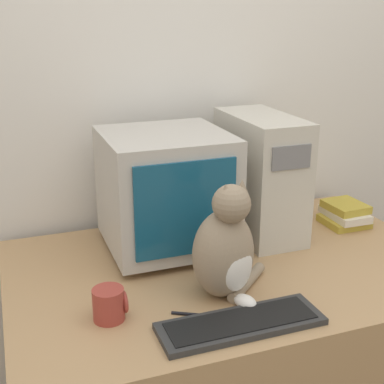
{
  "coord_description": "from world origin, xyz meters",
  "views": [
    {
      "loc": [
        -0.68,
        -1.0,
        1.57
      ],
      "look_at": [
        -0.13,
        0.48,
        1.02
      ],
      "focal_mm": 50.0,
      "sensor_mm": 36.0,
      "label": 1
    }
  ],
  "objects": [
    {
      "name": "keyboard",
      "position": [
        -0.13,
        0.12,
        0.76
      ],
      "size": [
        0.45,
        0.15,
        0.02
      ],
      "color": "#2D2D2D",
      "rests_on": "desk"
    },
    {
      "name": "desk",
      "position": [
        0.0,
        0.46,
        0.37
      ],
      "size": [
        1.46,
        0.93,
        0.75
      ],
      "color": "tan",
      "rests_on": "ground_plane"
    },
    {
      "name": "book_stack",
      "position": [
        0.57,
        0.63,
        0.79
      ],
      "size": [
        0.16,
        0.19,
        0.09
      ],
      "color": "gold",
      "rests_on": "desk"
    },
    {
      "name": "pen",
      "position": [
        -0.22,
        0.21,
        0.75
      ],
      "size": [
        0.14,
        0.08,
        0.01
      ],
      "color": "black",
      "rests_on": "desk"
    },
    {
      "name": "computer_tower",
      "position": [
        0.21,
        0.69,
        0.97
      ],
      "size": [
        0.21,
        0.43,
        0.45
      ],
      "color": "beige",
      "rests_on": "desk"
    },
    {
      "name": "wall_back",
      "position": [
        0.0,
        0.99,
        1.25
      ],
      "size": [
        7.0,
        0.05,
        2.5
      ],
      "color": "silver",
      "rests_on": "ground_plane"
    },
    {
      "name": "crt_monitor",
      "position": [
        -0.16,
        0.66,
        0.97
      ],
      "size": [
        0.41,
        0.42,
        0.42
      ],
      "color": "#BCB7AD",
      "rests_on": "desk"
    },
    {
      "name": "cat",
      "position": [
        -0.1,
        0.29,
        0.9
      ],
      "size": [
        0.3,
        0.25,
        0.36
      ],
      "rotation": [
        0.0,
        0.0,
        0.34
      ],
      "color": "gray",
      "rests_on": "desk"
    },
    {
      "name": "mug",
      "position": [
        -0.45,
        0.28,
        0.8
      ],
      "size": [
        0.09,
        0.09,
        0.09
      ],
      "color": "#9E382D",
      "rests_on": "desk"
    }
  ]
}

